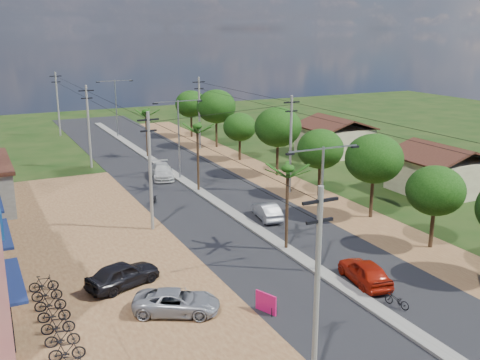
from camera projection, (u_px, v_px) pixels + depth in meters
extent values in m
plane|color=black|center=(319.00, 272.00, 35.17)|extent=(160.00, 160.00, 0.00)
cube|color=black|center=(221.00, 206.00, 48.16)|extent=(12.00, 110.00, 0.04)
cube|color=#605E56|center=(207.00, 196.00, 50.75)|extent=(1.00, 90.00, 0.18)
cube|color=brown|center=(51.00, 268.00, 35.71)|extent=(18.00, 46.00, 0.04)
cube|color=brown|center=(304.00, 194.00, 51.78)|extent=(5.00, 90.00, 0.03)
cube|color=#111D49|center=(14.00, 280.00, 26.87)|extent=(0.80, 5.40, 0.15)
cube|color=black|center=(10.00, 315.00, 27.19)|extent=(0.10, 3.00, 2.40)
cube|color=#111D49|center=(3.00, 234.00, 32.94)|extent=(0.80, 5.40, 0.15)
cube|color=black|center=(0.00, 263.00, 33.26)|extent=(0.10, 3.00, 2.40)
cube|color=tan|center=(439.00, 175.00, 51.92)|extent=(7.00, 7.00, 3.30)
cube|color=tan|center=(334.00, 141.00, 67.94)|extent=(7.00, 7.00, 3.30)
cylinder|color=black|center=(433.00, 221.00, 38.63)|extent=(0.28, 0.28, 3.85)
ellipsoid|color=black|center=(435.00, 191.00, 38.05)|extent=(4.00, 4.00, 3.40)
cylinder|color=black|center=(372.00, 190.00, 44.77)|extent=(0.28, 0.28, 4.55)
ellipsoid|color=black|center=(374.00, 159.00, 44.10)|extent=(4.60, 4.60, 3.91)
cylinder|color=black|center=(319.00, 174.00, 50.77)|extent=(0.28, 0.28, 4.06)
ellipsoid|color=black|center=(320.00, 149.00, 50.17)|extent=(4.20, 4.20, 3.57)
cylinder|color=black|center=(277.00, 153.00, 57.70)|extent=(0.28, 0.28, 4.76)
ellipsoid|color=black|center=(278.00, 127.00, 56.99)|extent=(4.80, 4.80, 4.08)
cylinder|color=black|center=(240.00, 145.00, 64.61)|extent=(0.28, 0.28, 3.64)
ellipsoid|color=black|center=(240.00, 127.00, 64.07)|extent=(3.80, 3.80, 3.23)
cylinder|color=black|center=(216.00, 128.00, 71.63)|extent=(0.28, 0.28, 4.90)
ellipsoid|color=black|center=(216.00, 106.00, 70.90)|extent=(5.00, 5.00, 4.25)
cylinder|color=black|center=(191.00, 122.00, 78.51)|extent=(0.28, 0.28, 4.34)
ellipsoid|color=black|center=(191.00, 104.00, 77.86)|extent=(4.40, 4.40, 3.74)
cylinder|color=black|center=(287.00, 210.00, 37.88)|extent=(0.22, 0.22, 5.80)
cylinder|color=black|center=(198.00, 159.00, 51.69)|extent=(0.22, 0.22, 6.20)
cylinder|color=black|center=(147.00, 135.00, 65.65)|extent=(0.22, 0.22, 5.50)
cylinder|color=gray|center=(321.00, 211.00, 34.13)|extent=(0.16, 0.16, 8.00)
cube|color=gray|center=(340.00, 147.00, 33.62)|extent=(2.40, 0.08, 0.08)
cube|color=gray|center=(306.00, 150.00, 32.60)|extent=(2.40, 0.08, 0.08)
cube|color=black|center=(355.00, 147.00, 34.12)|extent=(0.50, 0.18, 0.12)
cube|color=black|center=(290.00, 154.00, 32.16)|extent=(0.50, 0.18, 0.12)
cylinder|color=gray|center=(179.00, 140.00, 55.79)|extent=(0.16, 0.16, 8.00)
cube|color=gray|center=(189.00, 101.00, 55.29)|extent=(2.40, 0.08, 0.08)
cube|color=gray|center=(166.00, 102.00, 54.27)|extent=(2.40, 0.08, 0.08)
cube|color=black|center=(200.00, 101.00, 55.78)|extent=(0.50, 0.18, 0.12)
cube|color=black|center=(155.00, 104.00, 53.82)|extent=(0.50, 0.18, 0.12)
cylinder|color=gray|center=(116.00, 109.00, 77.46)|extent=(0.16, 0.16, 8.00)
cube|color=gray|center=(123.00, 80.00, 76.95)|extent=(2.40, 0.08, 0.08)
cube|color=gray|center=(106.00, 81.00, 75.93)|extent=(2.40, 0.08, 0.08)
cube|color=black|center=(131.00, 81.00, 77.45)|extent=(0.50, 0.18, 0.12)
cube|color=black|center=(98.00, 82.00, 75.49)|extent=(0.50, 0.18, 0.12)
cylinder|color=#605E56|center=(317.00, 294.00, 22.35)|extent=(0.24, 0.24, 9.00)
cube|color=black|center=(320.00, 201.00, 21.34)|extent=(1.60, 0.12, 0.12)
cube|color=black|center=(320.00, 221.00, 21.55)|extent=(1.20, 0.12, 0.12)
cylinder|color=#605E56|center=(150.00, 172.00, 41.42)|extent=(0.24, 0.24, 9.00)
cube|color=black|center=(148.00, 120.00, 40.40)|extent=(1.60, 0.12, 0.12)
cube|color=black|center=(148.00, 131.00, 40.61)|extent=(1.20, 0.12, 0.12)
cylinder|color=#605E56|center=(89.00, 127.00, 60.48)|extent=(0.24, 0.24, 9.00)
cube|color=black|center=(86.00, 91.00, 59.47)|extent=(1.60, 0.12, 0.12)
cube|color=black|center=(87.00, 98.00, 59.67)|extent=(1.20, 0.12, 0.12)
cylinder|color=#605E56|center=(58.00, 104.00, 78.68)|extent=(0.24, 0.24, 9.00)
cube|color=black|center=(55.00, 76.00, 77.66)|extent=(1.60, 0.12, 0.12)
cube|color=black|center=(56.00, 82.00, 77.87)|extent=(1.20, 0.12, 0.12)
cylinder|color=#605E56|center=(291.00, 145.00, 51.06)|extent=(0.24, 0.24, 9.00)
cube|color=black|center=(292.00, 102.00, 50.04)|extent=(1.60, 0.12, 0.12)
cube|color=black|center=(291.00, 111.00, 50.25)|extent=(1.20, 0.12, 0.12)
cylinder|color=#605E56|center=(199.00, 114.00, 70.12)|extent=(0.24, 0.24, 9.00)
cube|color=black|center=(199.00, 82.00, 69.10)|extent=(1.60, 0.12, 0.12)
cube|color=black|center=(199.00, 89.00, 69.31)|extent=(1.20, 0.12, 0.12)
imported|color=maroon|center=(365.00, 272.00, 33.36)|extent=(2.45, 4.58, 1.48)
imported|color=gray|center=(267.00, 211.00, 44.72)|extent=(2.04, 4.17, 1.31)
imported|color=#A9A9A5|center=(162.00, 172.00, 56.94)|extent=(3.05, 5.30, 1.44)
imported|color=gray|center=(177.00, 303.00, 29.87)|extent=(5.06, 4.06, 1.28)
imported|color=black|center=(123.00, 275.00, 32.93)|extent=(4.83, 3.19, 1.53)
imported|color=black|center=(397.00, 301.00, 30.58)|extent=(0.92, 1.62, 0.80)
imported|color=black|center=(154.00, 200.00, 48.32)|extent=(1.38, 2.01, 1.00)
imported|color=black|center=(160.00, 170.00, 58.23)|extent=(1.09, 1.80, 1.05)
cube|color=#BC1152|center=(266.00, 303.00, 29.96)|extent=(0.60, 1.31, 1.15)
cylinder|color=black|center=(272.00, 313.00, 29.49)|extent=(0.04, 0.04, 0.57)
cylinder|color=black|center=(260.00, 303.00, 30.58)|extent=(0.04, 0.04, 0.57)
imported|color=black|center=(67.00, 351.00, 25.65)|extent=(1.72, 0.71, 1.00)
imported|color=black|center=(62.00, 337.00, 26.77)|extent=(1.72, 0.71, 1.00)
imported|color=black|center=(58.00, 325.00, 27.90)|extent=(1.72, 0.71, 1.00)
imported|color=black|center=(54.00, 313.00, 29.03)|extent=(1.72, 0.71, 1.00)
imported|color=black|center=(50.00, 303.00, 30.15)|extent=(1.72, 0.71, 1.00)
imported|color=black|center=(47.00, 293.00, 31.28)|extent=(1.72, 0.71, 1.00)
imported|color=black|center=(44.00, 284.00, 32.41)|extent=(1.72, 0.71, 1.00)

